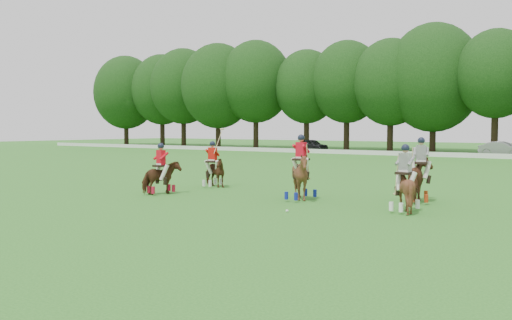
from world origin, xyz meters
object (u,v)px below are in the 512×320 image
Objects in this scene: polo_red_a at (161,176)px; polo_stripe_a at (421,179)px; polo_ball at (287,211)px; car_mid at (503,149)px; polo_stripe_b at (405,188)px; car_left at (312,145)px; polo_red_c at (301,176)px; polo_red_b at (213,171)px.

polo_red_a is 0.88× the size of polo_stripe_a.
polo_red_a reaches higher than polo_ball.
car_mid is at bearing 97.76° from polo_stripe_a.
polo_stripe_b is (0.41, -2.64, -0.09)m from polo_stripe_a.
car_left is at bearing 97.15° from car_mid.
polo_red_a is 0.85× the size of polo_red_c.
polo_red_b is at bearing 166.87° from polo_stripe_b.
polo_red_c is (21.81, -38.83, 0.20)m from car_left.
polo_red_a reaches higher than car_left.
polo_red_a is 3.34m from polo_red_b.
car_mid is at bearing 91.75° from polo_red_c.
car_left is at bearing 113.47° from polo_red_b.
polo_red_c is 4.33m from polo_stripe_a.
car_left is 44.54m from polo_red_c.
car_mid is 2.03× the size of polo_red_a.
polo_stripe_b reaches higher than polo_ball.
polo_stripe_b is at bearing -165.02° from car_mid.
polo_red_b reaches higher than car_mid.
car_mid is 39.82m from polo_stripe_b.
car_left is 1.56× the size of polo_red_b.
polo_stripe_a is at bearing -131.40° from car_left.
polo_red_b reaches higher than polo_red_c.
polo_stripe_b is at bearing -8.24° from polo_red_c.
polo_stripe_b is (9.93, -2.32, 0.04)m from polo_red_b.
polo_stripe_a is at bearing -165.09° from car_mid.
polo_red_c reaches higher than polo_stripe_a.
polo_red_c is at bearing 112.71° from polo_ball.
polo_stripe_a is 26.21× the size of polo_ball.
polo_stripe_a is at bearing 98.82° from polo_stripe_b.
polo_red_c is at bearing -16.66° from polo_red_b.
polo_ball is at bearing -169.59° from car_mid.
polo_red_b reaches higher than car_left.
polo_red_b is 1.07× the size of polo_red_c.
car_mid is at bearing 83.74° from polo_red_a.
polo_red_b is (-0.06, 3.34, -0.01)m from polo_red_a.
polo_stripe_b reaches higher than car_mid.
polo_red_b reaches higher than polo_ball.
car_left is at bearing 111.80° from polo_red_a.
polo_red_a is at bearing -144.46° from car_left.
polo_stripe_a is at bearing 1.92° from polo_red_b.
car_left is 43.59m from polo_red_a.
polo_ball is (2.38, -41.68, -0.65)m from car_mid.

